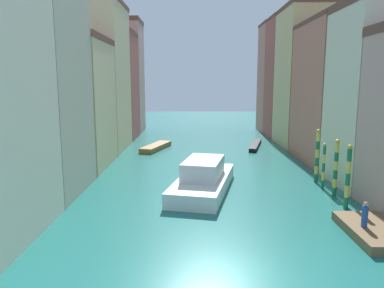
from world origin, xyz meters
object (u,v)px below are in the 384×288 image
(person_on_dock, at_px, (364,215))
(mooring_pole_2, at_px, (323,166))
(waterfront_dock, at_px, (373,231))
(mooring_pole_1, at_px, (335,167))
(vaporetto_white, at_px, (203,179))
(motorboat_0, at_px, (155,147))
(mooring_pole_0, at_px, (347,176))
(gondola_black, at_px, (255,145))
(mooring_pole_3, at_px, (316,155))

(person_on_dock, xyz_separation_m, mooring_pole_2, (1.02, 10.03, 0.77))
(waterfront_dock, xyz_separation_m, mooring_pole_1, (0.57, 7.90, 2.13))
(mooring_pole_1, xyz_separation_m, mooring_pole_2, (-0.21, 2.12, -0.34))
(person_on_dock, distance_m, vaporetto_white, 13.44)
(mooring_pole_2, height_order, vaporetto_white, mooring_pole_2)
(mooring_pole_1, bearing_deg, motorboat_0, 127.82)
(waterfront_dock, distance_m, vaporetto_white, 13.93)
(mooring_pole_0, bearing_deg, gondola_black, 94.54)
(gondola_black, bearing_deg, mooring_pole_2, -84.07)
(mooring_pole_1, xyz_separation_m, gondola_black, (-2.44, 23.52, -2.15))
(person_on_dock, bearing_deg, mooring_pole_1, 81.14)
(mooring_pole_0, relative_size, mooring_pole_2, 1.18)
(person_on_dock, height_order, mooring_pole_0, mooring_pole_0)
(person_on_dock, bearing_deg, mooring_pole_0, 79.26)
(mooring_pole_3, bearing_deg, mooring_pole_0, -91.99)
(waterfront_dock, xyz_separation_m, motorboat_0, (-16.13, 29.41, 0.05))
(motorboat_0, bearing_deg, gondola_black, 8.01)
(mooring_pole_0, height_order, motorboat_0, mooring_pole_0)
(mooring_pole_0, xyz_separation_m, mooring_pole_1, (0.32, 3.11, -0.05))
(mooring_pole_1, height_order, mooring_pole_3, mooring_pole_3)
(person_on_dock, bearing_deg, motorboat_0, 117.73)
(mooring_pole_2, relative_size, gondola_black, 0.43)
(mooring_pole_2, relative_size, mooring_pole_3, 0.82)
(waterfront_dock, distance_m, mooring_pole_2, 10.18)
(mooring_pole_0, xyz_separation_m, gondola_black, (-2.11, 26.63, -2.20))
(waterfront_dock, bearing_deg, mooring_pole_0, 87.04)
(person_on_dock, height_order, gondola_black, person_on_dock)
(mooring_pole_3, bearing_deg, waterfront_dock, -92.37)
(waterfront_dock, relative_size, vaporetto_white, 0.47)
(mooring_pole_3, relative_size, vaporetto_white, 0.42)
(waterfront_dock, bearing_deg, mooring_pole_3, 87.63)
(mooring_pole_1, bearing_deg, mooring_pole_3, 90.84)
(motorboat_0, bearing_deg, person_on_dock, -62.27)
(mooring_pole_1, distance_m, mooring_pole_3, 4.32)
(person_on_dock, bearing_deg, waterfront_dock, 1.17)
(mooring_pole_0, height_order, mooring_pole_3, mooring_pole_3)
(mooring_pole_3, distance_m, vaporetto_white, 11.06)
(person_on_dock, xyz_separation_m, motorboat_0, (-15.47, 29.43, -0.97))
(mooring_pole_0, xyz_separation_m, mooring_pole_3, (0.26, 7.43, 0.08))
(mooring_pole_1, bearing_deg, mooring_pole_0, -95.92)
(person_on_dock, distance_m, mooring_pole_0, 5.02)
(waterfront_dock, relative_size, gondola_black, 0.59)
(waterfront_dock, height_order, mooring_pole_2, mooring_pole_2)
(person_on_dock, xyz_separation_m, mooring_pole_1, (1.23, 7.91, 1.11))
(mooring_pole_3, bearing_deg, gondola_black, 97.05)
(mooring_pole_0, bearing_deg, vaporetto_white, 155.38)
(waterfront_dock, distance_m, mooring_pole_0, 5.27)
(mooring_pole_1, relative_size, motorboat_0, 0.61)
(mooring_pole_3, relative_size, gondola_black, 0.52)
(person_on_dock, bearing_deg, mooring_pole_3, 84.54)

